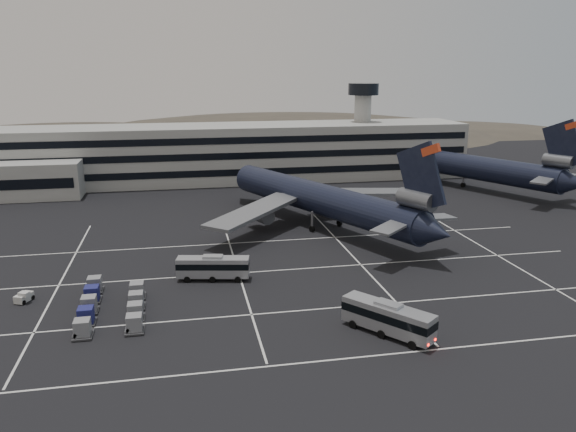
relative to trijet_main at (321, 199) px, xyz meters
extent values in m
plane|color=black|center=(-11.17, -24.66, -5.25)|extent=(260.00, 260.00, 0.00)
cube|color=silver|center=(-11.17, -46.66, -5.24)|extent=(90.00, 0.25, 0.01)
cube|color=silver|center=(-11.17, -34.66, -5.24)|extent=(90.00, 0.25, 0.01)
cube|color=silver|center=(-11.17, -20.66, -5.24)|extent=(90.00, 0.25, 0.01)
cube|color=silver|center=(-11.17, -6.66, -5.24)|extent=(90.00, 0.25, 0.01)
cube|color=silver|center=(-41.17, -18.66, -5.24)|extent=(0.25, 55.00, 0.01)
cube|color=silver|center=(-17.17, -18.66, -5.24)|extent=(0.25, 55.00, 0.01)
cube|color=silver|center=(0.83, -18.66, -5.24)|extent=(0.25, 55.00, 0.01)
cube|color=silver|center=(22.83, -18.66, -5.24)|extent=(0.25, 55.00, 0.01)
cube|color=gray|center=(-11.17, 47.34, 1.75)|extent=(120.00, 18.00, 14.00)
cube|color=black|center=(-11.17, 38.29, -1.75)|extent=(118.00, 0.20, 1.60)
cube|color=black|center=(-11.17, 38.29, 2.25)|extent=(118.00, 0.20, 1.60)
cube|color=black|center=(-11.17, 38.29, 5.95)|extent=(118.00, 0.20, 1.60)
cube|color=gray|center=(-61.17, 35.34, -1.25)|extent=(30.00, 10.00, 8.00)
cylinder|color=gray|center=(23.83, 49.34, 5.75)|extent=(4.40, 4.40, 22.00)
cylinder|color=black|center=(23.83, 49.34, 17.25)|extent=(8.00, 8.00, 3.00)
ellipsoid|color=#38332B|center=(-71.17, 145.34, -15.75)|extent=(196.00, 140.00, 32.00)
ellipsoid|color=#38332B|center=(18.83, 145.34, -18.75)|extent=(252.00, 180.00, 44.00)
ellipsoid|color=#38332B|center=(98.83, 145.34, -14.25)|extent=(168.00, 120.00, 24.00)
cylinder|color=black|center=(-0.21, 0.46, -0.05)|extent=(25.46, 45.83, 5.60)
cone|color=black|center=(-11.34, 24.17, -0.05)|extent=(6.98, 6.45, 5.60)
cone|color=black|center=(11.04, -23.54, -0.05)|extent=(6.69, 6.67, 5.04)
cube|color=black|center=(9.56, -20.37, 7.35)|extent=(4.48, 8.79, 10.97)
cube|color=red|center=(10.19, -21.72, 11.55)|extent=(1.87, 3.16, 2.24)
cylinder|color=#595B60|center=(9.34, -19.91, 4.05)|extent=(4.99, 6.58, 2.70)
cube|color=slate|center=(5.33, -21.25, 0.55)|extent=(7.92, 7.08, 0.87)
cube|color=slate|center=(12.93, -17.68, 0.55)|extent=(8.04, 4.82, 0.87)
cube|color=slate|center=(-12.38, -3.04, -0.85)|extent=(19.00, 19.87, 1.75)
cylinder|color=#595B60|center=(-10.94, 0.95, -2.55)|extent=(4.78, 6.13, 2.70)
cube|color=slate|center=(10.25, 7.58, -0.85)|extent=(22.27, 6.70, 1.75)
cylinder|color=#595B60|center=(6.26, 9.02, -2.55)|extent=(4.78, 6.13, 2.70)
cylinder|color=slate|center=(-6.74, 14.36, -3.05)|extent=(0.44, 0.44, 3.00)
cylinder|color=black|center=(-6.74, 14.36, -4.70)|extent=(0.92, 1.21, 1.10)
cylinder|color=slate|center=(-2.26, -2.71, -3.05)|extent=(0.44, 0.44, 3.00)
cylinder|color=black|center=(-2.26, -2.71, -4.70)|extent=(0.92, 1.21, 1.10)
cylinder|color=slate|center=(3.53, 0.00, -3.05)|extent=(0.44, 0.44, 3.00)
cylinder|color=black|center=(3.53, 0.00, -4.70)|extent=(0.92, 1.21, 1.10)
cylinder|color=black|center=(42.47, 27.29, -0.05)|extent=(26.33, 45.49, 5.60)
cone|color=black|center=(30.83, 50.76, -0.05)|extent=(7.02, 6.52, 5.60)
cone|color=black|center=(54.23, 3.54, -0.05)|extent=(6.74, 6.72, 5.04)
cube|color=black|center=(52.68, 6.68, 7.35)|extent=(4.65, 8.71, 10.97)
cube|color=red|center=(53.35, 5.34, 11.55)|extent=(1.93, 3.14, 2.24)
cylinder|color=#595B60|center=(52.46, 7.13, 4.05)|extent=(5.08, 6.57, 2.70)
cube|color=slate|center=(48.47, 5.71, 0.55)|extent=(7.87, 7.17, 0.87)
cube|color=slate|center=(56.00, 9.44, 0.55)|extent=(8.07, 4.96, 0.87)
cylinder|color=slate|center=(42.47, 27.29, -3.05)|extent=(0.44, 0.44, 3.00)
cylinder|color=black|center=(42.47, 27.29, -4.70)|extent=(0.94, 1.21, 1.10)
cube|color=#94979B|center=(-3.37, -42.46, -3.29)|extent=(8.33, 9.74, 2.86)
cube|color=black|center=(-3.37, -42.46, -2.95)|extent=(8.41, 9.83, 0.91)
cube|color=#94979B|center=(-3.37, -42.46, -1.69)|extent=(2.96, 3.20, 0.33)
cylinder|color=black|center=(-2.06, -46.09, -4.79)|extent=(0.80, 0.91, 0.92)
cylinder|color=black|center=(-0.18, -44.62, -4.79)|extent=(0.80, 0.91, 0.92)
cylinder|color=black|center=(-4.32, -43.19, -4.79)|extent=(0.80, 0.91, 0.92)
cylinder|color=black|center=(-2.43, -41.73, -4.79)|extent=(0.80, 0.91, 0.92)
cylinder|color=black|center=(-6.57, -40.30, -4.79)|extent=(0.80, 0.91, 0.92)
cylinder|color=black|center=(-4.69, -38.83, -4.79)|extent=(0.80, 0.91, 0.92)
cube|color=#FF0C05|center=(-0.74, -47.08, -4.39)|extent=(0.23, 0.21, 0.21)
cube|color=#FF0C05|center=(0.46, -46.15, -4.39)|extent=(0.23, 0.21, 0.21)
cube|color=#94979B|center=(-20.80, -22.47, -3.43)|extent=(9.98, 4.07, 2.66)
cube|color=black|center=(-20.80, -22.47, -3.12)|extent=(10.06, 4.14, 0.84)
cube|color=#94979B|center=(-20.80, -22.47, -1.95)|extent=(2.88, 1.91, 0.31)
cylinder|color=black|center=(-17.68, -24.22, -4.82)|extent=(0.89, 0.44, 0.85)
cylinder|color=black|center=(-17.25, -22.05, -4.82)|extent=(0.89, 0.44, 0.85)
cylinder|color=black|center=(-21.02, -23.56, -4.82)|extent=(0.89, 0.44, 0.85)
cylinder|color=black|center=(-20.59, -21.39, -4.82)|extent=(0.89, 0.44, 0.85)
cylinder|color=black|center=(-24.36, -22.89, -4.82)|extent=(0.89, 0.44, 0.85)
cylinder|color=black|center=(-23.93, -20.72, -4.82)|extent=(0.89, 0.44, 0.85)
cube|color=beige|center=(-44.30, -25.50, -4.68)|extent=(2.08, 2.58, 0.93)
cube|color=beige|center=(-44.52, -25.97, -4.06)|extent=(1.42, 1.32, 0.52)
cylinder|color=black|center=(-45.16, -26.01, -4.96)|extent=(0.45, 0.62, 0.58)
cylinder|color=black|center=(-44.13, -26.49, -4.96)|extent=(0.45, 0.62, 0.58)
cylinder|color=black|center=(-44.47, -24.51, -4.96)|extent=(0.45, 0.62, 0.58)
cylinder|color=black|center=(-43.44, -24.99, -4.96)|extent=(0.45, 0.62, 0.58)
cube|color=beige|center=(-21.00, -19.90, -4.73)|extent=(1.93, 2.38, 0.86)
cube|color=beige|center=(-20.79, -20.33, -4.16)|extent=(1.31, 1.22, 0.48)
cylinder|color=black|center=(-21.14, -20.81, -4.98)|extent=(0.42, 0.57, 0.53)
cylinder|color=black|center=(-20.20, -20.36, -4.98)|extent=(0.42, 0.57, 0.53)
cylinder|color=black|center=(-21.80, -19.44, -4.98)|extent=(0.42, 0.57, 0.53)
cylinder|color=black|center=(-20.86, -18.99, -4.98)|extent=(0.42, 0.57, 0.53)
cube|color=#2D2D30|center=(-35.69, -36.75, -5.08)|extent=(2.12, 2.43, 0.19)
cylinder|color=black|center=(-35.69, -36.75, -5.14)|extent=(0.11, 0.22, 0.22)
cube|color=gray|center=(-35.69, -36.75, -4.12)|extent=(1.72, 1.72, 1.72)
cube|color=#2D2D30|center=(-30.31, -36.58, -5.08)|extent=(2.12, 2.43, 0.19)
cylinder|color=black|center=(-30.31, -36.58, -5.14)|extent=(0.11, 0.22, 0.22)
cube|color=gray|center=(-30.31, -36.58, -4.12)|extent=(1.72, 1.72, 1.72)
cube|color=#2D2D30|center=(-35.79, -33.52, -5.08)|extent=(2.12, 2.43, 0.19)
cylinder|color=black|center=(-35.79, -33.52, -5.14)|extent=(0.11, 0.22, 0.22)
cube|color=navy|center=(-35.79, -33.52, -4.12)|extent=(1.72, 1.72, 1.72)
cube|color=#2D2D30|center=(-30.41, -33.35, -5.08)|extent=(2.12, 2.43, 0.19)
cylinder|color=black|center=(-30.41, -33.35, -5.14)|extent=(0.11, 0.22, 0.22)
cube|color=gray|center=(-30.41, -33.35, -4.12)|extent=(1.72, 1.72, 1.72)
cube|color=#2D2D30|center=(-35.90, -30.29, -5.08)|extent=(2.12, 2.43, 0.19)
cylinder|color=black|center=(-35.90, -30.29, -5.14)|extent=(0.11, 0.22, 0.22)
cube|color=gray|center=(-35.90, -30.29, -4.12)|extent=(1.72, 1.72, 1.72)
cube|color=#2D2D30|center=(-30.51, -30.12, -5.08)|extent=(2.12, 2.43, 0.19)
cylinder|color=black|center=(-30.51, -30.12, -5.14)|extent=(0.11, 0.22, 0.22)
cube|color=gray|center=(-30.51, -30.12, -4.12)|extent=(1.72, 1.72, 1.72)
cube|color=#2D2D30|center=(-36.00, -27.06, -5.08)|extent=(2.12, 2.43, 0.19)
cylinder|color=black|center=(-36.00, -27.06, -5.14)|extent=(0.11, 0.22, 0.22)
cube|color=navy|center=(-36.00, -27.06, -4.12)|extent=(1.72, 1.72, 1.72)
cube|color=#2D2D30|center=(-30.62, -26.89, -5.08)|extent=(2.12, 2.43, 0.19)
cylinder|color=black|center=(-30.62, -26.89, -5.14)|extent=(0.11, 0.22, 0.22)
cube|color=gray|center=(-30.62, -26.89, -4.12)|extent=(1.72, 1.72, 1.72)
cube|color=#2D2D30|center=(-36.10, -23.83, -5.08)|extent=(2.12, 2.43, 0.19)
cylinder|color=black|center=(-36.10, -23.83, -5.14)|extent=(0.11, 0.22, 0.22)
cube|color=gray|center=(-36.10, -23.83, -4.12)|extent=(1.72, 1.72, 1.72)
camera|label=1|loc=(-24.61, -94.90, 22.83)|focal=35.00mm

